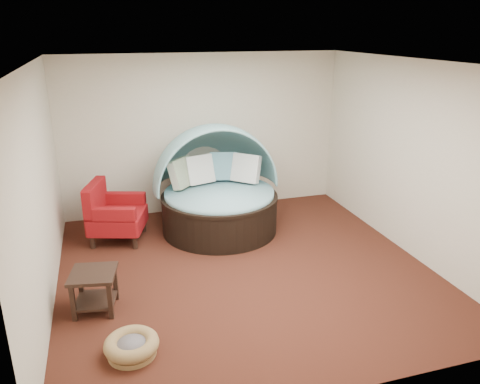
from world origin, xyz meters
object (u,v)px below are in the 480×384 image
object	(u,v)px
canopy_daybed	(217,182)
red_armchair	(113,214)
side_table	(94,286)
pet_basket	(132,346)

from	to	relation	value
canopy_daybed	red_armchair	size ratio (longest dim) A/B	2.04
side_table	red_armchair	bearing A→B (deg)	80.89
canopy_daybed	red_armchair	xyz separation A→B (m)	(-1.68, 0.01, -0.37)
canopy_daybed	side_table	xyz separation A→B (m)	(-1.99, -1.94, -0.49)
pet_basket	red_armchair	bearing A→B (deg)	90.59
pet_basket	side_table	bearing A→B (deg)	109.67
canopy_daybed	red_armchair	distance (m)	1.72
pet_basket	side_table	size ratio (longest dim) A/B	1.22
red_armchair	side_table	distance (m)	1.98
side_table	pet_basket	bearing A→B (deg)	-70.33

